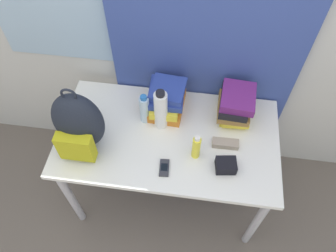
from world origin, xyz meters
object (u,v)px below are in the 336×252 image
at_px(book_stack_center, 235,104).
at_px(sunglasses_case, 225,144).
at_px(camera_pouch, 226,165).
at_px(sunscreen_bottle, 196,147).
at_px(book_stack_left, 167,99).
at_px(sports_bottle, 161,110).
at_px(backpack, 78,124).
at_px(water_bottle, 145,109).
at_px(cell_phone, 164,168).

distance_m(book_stack_center, sunglasses_case, 0.25).
height_order(sunglasses_case, camera_pouch, camera_pouch).
bearing_deg(sunscreen_bottle, book_stack_left, 123.41).
distance_m(sports_bottle, sunglasses_case, 0.42).
bearing_deg(backpack, water_bottle, 35.18).
bearing_deg(camera_pouch, sunglasses_case, 92.38).
bearing_deg(sunglasses_case, book_stack_center, 80.74).
bearing_deg(camera_pouch, sports_bottle, 147.78).
distance_m(cell_phone, camera_pouch, 0.33).
xyz_separation_m(sunglasses_case, camera_pouch, (0.01, -0.15, 0.01)).
bearing_deg(book_stack_left, backpack, -142.82).
distance_m(sports_bottle, sunscreen_bottle, 0.29).
height_order(backpack, cell_phone, backpack).
height_order(backpack, sunglasses_case, backpack).
bearing_deg(water_bottle, sunglasses_case, -13.83).
distance_m(book_stack_left, camera_pouch, 0.53).
height_order(backpack, sunscreen_bottle, backpack).
relative_size(book_stack_center, cell_phone, 2.66).
relative_size(sports_bottle, cell_phone, 2.75).
bearing_deg(sunglasses_case, sunscreen_bottle, -151.17).
xyz_separation_m(book_stack_center, sunglasses_case, (-0.04, -0.23, -0.08)).
relative_size(cell_phone, sunglasses_case, 0.70).
bearing_deg(camera_pouch, book_stack_center, 85.30).
relative_size(backpack, camera_pouch, 3.81).
bearing_deg(book_stack_center, cell_phone, -130.30).
bearing_deg(camera_pouch, book_stack_left, 135.28).
xyz_separation_m(book_stack_center, cell_phone, (-0.36, -0.43, -0.09)).
relative_size(backpack, sports_bottle, 1.58).
height_order(book_stack_left, sunglasses_case, book_stack_left).
distance_m(book_stack_left, sunglasses_case, 0.44).
relative_size(sports_bottle, sunglasses_case, 1.91).
xyz_separation_m(cell_phone, camera_pouch, (0.33, 0.05, 0.02)).
bearing_deg(cell_phone, backpack, 168.31).
distance_m(sunscreen_bottle, cell_phone, 0.21).
xyz_separation_m(water_bottle, sunglasses_case, (0.48, -0.12, -0.08)).
height_order(water_bottle, camera_pouch, water_bottle).
height_order(sports_bottle, cell_phone, sports_bottle).
bearing_deg(sunscreen_bottle, camera_pouch, -19.33).
bearing_deg(cell_phone, book_stack_left, 96.31).
height_order(book_stack_center, sunscreen_bottle, book_stack_center).
height_order(backpack, camera_pouch, backpack).
distance_m(water_bottle, sunglasses_case, 0.51).
xyz_separation_m(book_stack_left, sunglasses_case, (0.37, -0.22, -0.07)).
xyz_separation_m(sunscreen_bottle, sunglasses_case, (0.16, 0.09, -0.07)).
distance_m(backpack, book_stack_left, 0.54).
relative_size(book_stack_left, book_stack_center, 1.01).
bearing_deg(cell_phone, camera_pouch, 8.19).
distance_m(water_bottle, camera_pouch, 0.56).
xyz_separation_m(sunscreen_bottle, cell_phone, (-0.16, -0.11, -0.08)).
bearing_deg(book_stack_left, sunscreen_bottle, -56.59).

